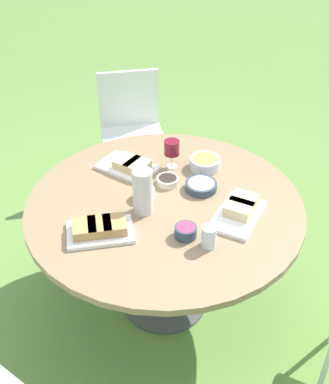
{
  "coord_description": "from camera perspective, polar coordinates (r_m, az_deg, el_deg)",
  "views": [
    {
      "loc": [
        0.41,
        1.87,
        2.19
      ],
      "look_at": [
        0.0,
        0.0,
        0.79
      ],
      "focal_mm": 45.0,
      "sensor_mm": 36.0,
      "label": 1
    }
  ],
  "objects": [
    {
      "name": "ground_plane",
      "position": [
        2.91,
        0.0,
        -12.73
      ],
      "size": [
        40.0,
        40.0,
        0.0
      ],
      "primitive_type": "plane",
      "color": "#668E42"
    },
    {
      "name": "dining_table",
      "position": [
        2.46,
        0.0,
        -2.87
      ],
      "size": [
        1.39,
        1.39,
        0.73
      ],
      "color": "#4C4C51",
      "rests_on": "ground_plane"
    },
    {
      "name": "chair_far_back",
      "position": [
        3.55,
        -3.91,
        7.98
      ],
      "size": [
        0.45,
        0.43,
        0.89
      ],
      "color": "silver",
      "rests_on": "ground_plane"
    },
    {
      "name": "water_pitcher",
      "position": [
        2.28,
        -2.6,
        0.04
      ],
      "size": [
        0.1,
        0.1,
        0.23
      ],
      "color": "silver",
      "rests_on": "dining_table"
    },
    {
      "name": "wine_glass",
      "position": [
        2.61,
        0.87,
        5.18
      ],
      "size": [
        0.08,
        0.08,
        0.16
      ],
      "color": "silver",
      "rests_on": "dining_table"
    },
    {
      "name": "platter_bread_main",
      "position": [
        2.22,
        -7.66,
        -4.35
      ],
      "size": [
        0.31,
        0.2,
        0.07
      ],
      "color": "white",
      "rests_on": "dining_table"
    },
    {
      "name": "platter_charcuterie",
      "position": [
        2.34,
        8.93,
        -2.09
      ],
      "size": [
        0.35,
        0.37,
        0.07
      ],
      "color": "white",
      "rests_on": "dining_table"
    },
    {
      "name": "platter_sandwich_side",
      "position": [
        2.63,
        -4.17,
        3.12
      ],
      "size": [
        0.36,
        0.36,
        0.07
      ],
      "color": "white",
      "rests_on": "dining_table"
    },
    {
      "name": "bowl_fries",
      "position": [
        2.65,
        4.82,
        3.49
      ],
      "size": [
        0.17,
        0.17,
        0.06
      ],
      "color": "silver",
      "rests_on": "dining_table"
    },
    {
      "name": "bowl_salad",
      "position": [
        2.42,
        -2.36,
        -0.04
      ],
      "size": [
        0.1,
        0.1,
        0.06
      ],
      "color": "silver",
      "rests_on": "dining_table"
    },
    {
      "name": "bowl_olives",
      "position": [
        2.52,
        0.38,
        1.39
      ],
      "size": [
        0.12,
        0.12,
        0.04
      ],
      "color": "beige",
      "rests_on": "dining_table"
    },
    {
      "name": "bowl_dip_red",
      "position": [
        2.19,
        2.53,
        -4.63
      ],
      "size": [
        0.1,
        0.1,
        0.06
      ],
      "color": "#334256",
      "rests_on": "dining_table"
    },
    {
      "name": "bowl_dip_cream",
      "position": [
        2.49,
        4.36,
        0.75
      ],
      "size": [
        0.16,
        0.16,
        0.04
      ],
      "color": "#334256",
      "rests_on": "dining_table"
    },
    {
      "name": "cup_water_near",
      "position": [
        2.13,
        5.3,
        -5.29
      ],
      "size": [
        0.07,
        0.07,
        0.1
      ],
      "color": "silver",
      "rests_on": "dining_table"
    }
  ]
}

